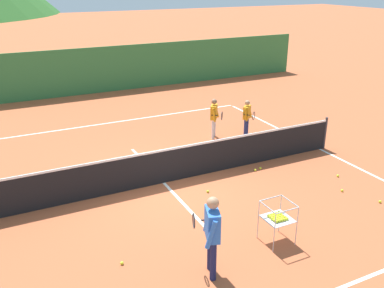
% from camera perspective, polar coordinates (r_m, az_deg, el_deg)
% --- Properties ---
extents(ground_plane, '(120.00, 120.00, 0.00)m').
position_cam_1_polar(ground_plane, '(11.44, -3.85, -5.26)').
color(ground_plane, '#B25633').
extents(line_baseline_far, '(10.90, 0.08, 0.01)m').
position_cam_1_polar(line_baseline_far, '(16.32, -11.32, 2.79)').
color(line_baseline_far, white).
rests_on(line_baseline_far, ground).
extents(line_sideline_east, '(0.08, 10.76, 0.01)m').
position_cam_1_polar(line_sideline_east, '(14.21, 16.89, -0.64)').
color(line_sideline_east, white).
rests_on(line_sideline_east, ground).
extents(line_service_center, '(0.08, 5.28, 0.01)m').
position_cam_1_polar(line_service_center, '(11.44, -3.85, -5.24)').
color(line_service_center, white).
rests_on(line_service_center, ground).
extents(tennis_net, '(11.27, 0.08, 1.05)m').
position_cam_1_polar(tennis_net, '(11.22, -3.91, -2.98)').
color(tennis_net, '#333338').
rests_on(tennis_net, ground).
extents(instructor, '(0.45, 0.81, 1.62)m').
position_cam_1_polar(instructor, '(7.70, 2.68, -11.44)').
color(instructor, '#191E4C').
rests_on(instructor, ground).
extents(student_0, '(0.48, 0.73, 1.38)m').
position_cam_1_polar(student_0, '(14.32, 3.03, 3.99)').
color(student_0, silver).
rests_on(student_0, ground).
extents(student_1, '(0.49, 0.66, 1.28)m').
position_cam_1_polar(student_1, '(14.60, 7.47, 3.95)').
color(student_1, navy).
rests_on(student_1, ground).
extents(ball_cart, '(0.58, 0.58, 0.90)m').
position_cam_1_polar(ball_cart, '(8.95, 11.52, -9.71)').
color(ball_cart, '#B7B7BC').
rests_on(ball_cart, ground).
extents(tennis_ball_0, '(0.07, 0.07, 0.07)m').
position_cam_1_polar(tennis_ball_0, '(10.92, 2.14, -6.43)').
color(tennis_ball_0, yellow).
rests_on(tennis_ball_0, ground).
extents(tennis_ball_1, '(0.07, 0.07, 0.07)m').
position_cam_1_polar(tennis_ball_1, '(12.41, 19.13, -4.08)').
color(tennis_ball_1, yellow).
rests_on(tennis_ball_1, ground).
extents(tennis_ball_4, '(0.07, 0.07, 0.07)m').
position_cam_1_polar(tennis_ball_4, '(12.20, 8.56, -3.50)').
color(tennis_ball_4, yellow).
rests_on(tennis_ball_4, ground).
extents(tennis_ball_5, '(0.07, 0.07, 0.07)m').
position_cam_1_polar(tennis_ball_5, '(11.42, 24.11, -7.13)').
color(tennis_ball_5, yellow).
rests_on(tennis_ball_5, ground).
extents(tennis_ball_6, '(0.07, 0.07, 0.07)m').
position_cam_1_polar(tennis_ball_6, '(11.62, 19.66, -5.94)').
color(tennis_ball_6, yellow).
rests_on(tennis_ball_6, ground).
extents(tennis_ball_7, '(0.07, 0.07, 0.07)m').
position_cam_1_polar(tennis_ball_7, '(10.17, 11.38, -9.16)').
color(tennis_ball_7, yellow).
rests_on(tennis_ball_7, ground).
extents(tennis_ball_9, '(0.07, 0.07, 0.07)m').
position_cam_1_polar(tennis_ball_9, '(8.56, -9.47, -15.61)').
color(tennis_ball_9, yellow).
rests_on(tennis_ball_9, ground).
extents(tennis_ball_10, '(0.07, 0.07, 0.07)m').
position_cam_1_polar(tennis_ball_10, '(12.34, 9.23, -3.24)').
color(tennis_ball_10, yellow).
rests_on(tennis_ball_10, ground).
extents(windscreen_fence, '(23.97, 0.08, 2.16)m').
position_cam_1_polar(windscreen_fence, '(20.42, -15.08, 9.39)').
color(windscreen_fence, '#33753D').
rests_on(windscreen_fence, ground).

